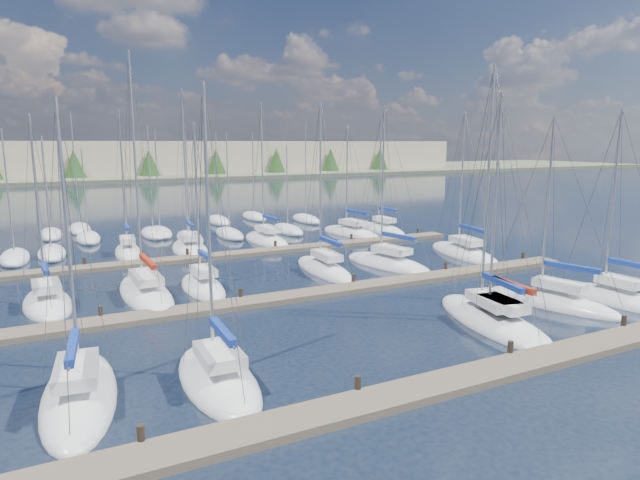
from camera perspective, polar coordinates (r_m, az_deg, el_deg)
name	(u,v)px	position (r m, az deg, el deg)	size (l,w,h in m)	color
ground	(167,215)	(75.47, -16.01, 2.62)	(400.00, 400.00, 0.00)	#1A2434
dock_near	(454,381)	(22.95, 14.11, -14.41)	(44.00, 1.93, 1.10)	#6B5E4C
dock_mid	(306,295)	(34.03, -1.54, -5.84)	(44.00, 1.93, 1.10)	#6B5E4C
dock_far	(236,254)	(46.71, -8.92, -1.49)	(44.00, 1.93, 1.10)	#6B5E4C
sailboat_q	(351,233)	(57.00, 3.29, 0.78)	(4.29, 8.83, 12.26)	white
sailboat_n	(128,252)	(49.72, -19.79, -1.20)	(2.68, 7.31, 13.14)	white
sailboat_e	(488,319)	(30.79, 17.47, -8.04)	(4.92, 9.57, 14.37)	white
sailboat_o	(190,248)	(49.84, -13.73, -0.87)	(3.56, 8.29, 15.07)	white
sailboat_b	(80,395)	(23.09, -24.27, -14.84)	(3.59, 8.92, 12.01)	white
sailboat_r	(382,229)	(59.40, 6.64, 1.14)	(2.39, 8.10, 13.32)	white
sailboat_c	(218,379)	(22.83, -10.83, -14.34)	(2.96, 7.58, 12.68)	white
sailboat_i	(146,293)	(35.97, -18.11, -5.41)	(3.14, 9.99, 15.87)	white
sailboat_k	(324,269)	(40.52, 0.47, -3.13)	(2.86, 8.99, 13.47)	white
sailboat_g	(613,298)	(37.73, 28.79, -5.47)	(2.92, 7.40, 12.36)	white
sailboat_m	(463,253)	(48.08, 15.04, -1.36)	(4.43, 9.77, 12.99)	white
sailboat_h	(48,304)	(35.96, -27.06, -6.06)	(3.16, 7.20, 12.04)	white
sailboat_p	(266,240)	(52.84, -5.74, 0.00)	(3.12, 8.47, 14.14)	white
sailboat_j	(203,287)	(36.49, -12.39, -4.91)	(2.43, 6.79, 11.69)	white
sailboat_d	(496,323)	(30.24, 18.31, -8.41)	(3.06, 7.98, 12.89)	white
sailboat_f	(551,302)	(35.23, 23.45, -6.10)	(4.38, 8.52, 11.88)	white
sailboat_l	(388,263)	(42.83, 7.23, -2.49)	(4.57, 9.17, 13.23)	white
distant_boats	(156,233)	(58.85, -17.13, 0.76)	(36.93, 20.75, 13.30)	#9EA0A5
shoreline	(49,151)	(163.32, -26.96, 8.49)	(400.00, 60.00, 38.00)	#666B51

